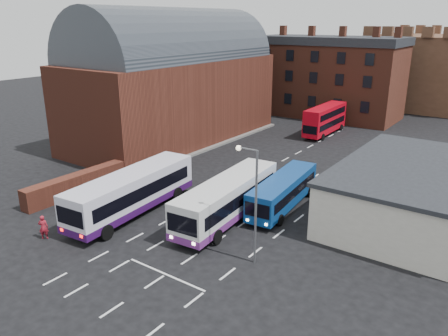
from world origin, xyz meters
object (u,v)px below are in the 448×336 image
Objects in this scene: bus_white_outbound at (132,190)px; street_lamp at (252,195)px; bus_blue at (283,190)px; bus_red_double at (325,120)px; bus_white_inbound at (228,197)px; pedestrian_red at (43,227)px; pedestrian_beige at (84,214)px.

street_lamp is at bearing -9.00° from bus_white_outbound.
bus_red_double is at bearing -79.81° from bus_blue.
bus_white_inbound is 13.27m from pedestrian_red.
bus_blue is 25.67m from bus_red_double.
bus_white_inbound is at bearing -171.90° from pedestrian_red.
street_lamp reaches higher than pedestrian_beige.
street_lamp reaches higher than bus_white_inbound.
street_lamp is 15.05m from pedestrian_red.
pedestrian_red is at bearing -156.20° from street_lamp.
bus_red_double reaches higher than pedestrian_red.
bus_blue is 9.31m from street_lamp.
pedestrian_beige is at bearing -140.01° from pedestrian_red.
street_lamp reaches higher than bus_white_outbound.
bus_white_outbound reaches higher than pedestrian_red.
bus_blue is at bearing 105.15° from bus_red_double.
bus_red_double reaches higher than bus_white_outbound.
bus_white_outbound is 11.99m from bus_blue.
street_lamp is (4.72, -4.13, 2.63)m from bus_white_inbound.
street_lamp is at bearing -169.10° from pedestrian_beige.
pedestrian_red is at bearing 83.42° from bus_red_double.
street_lamp is at bearing 105.01° from bus_red_double.
street_lamp is 4.23× the size of pedestrian_red.
street_lamp is 4.29× the size of pedestrian_beige.
bus_blue is at bearing 105.38° from street_lamp.
bus_red_double is at bearing -136.95° from pedestrian_red.
bus_white_inbound is 1.59× the size of street_lamp.
pedestrian_red is at bearing 79.68° from pedestrian_beige.
street_lamp is (11.48, -0.76, 2.54)m from bus_white_outbound.
bus_white_inbound is at bearing 98.34° from bus_red_double.
bus_white_inbound reaches higher than pedestrian_red.
bus_blue is at bearing 35.07° from bus_white_outbound.
bus_white_inbound is 5.00m from bus_blue.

